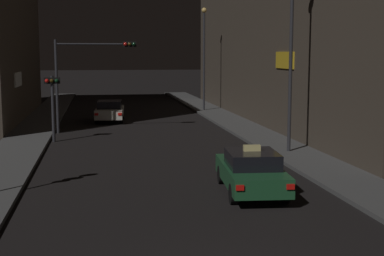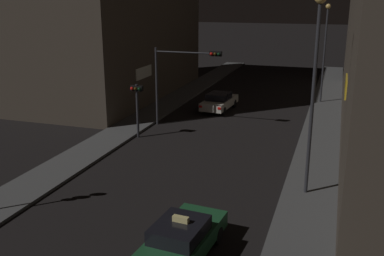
% 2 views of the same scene
% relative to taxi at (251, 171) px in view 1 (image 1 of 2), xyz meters
% --- Properties ---
extents(sidewalk_left, '(2.45, 56.17, 0.15)m').
position_rel_taxi_xyz_m(sidewalk_left, '(-8.76, 18.04, -0.66)').
color(sidewalk_left, '#4C4C4C').
rests_on(sidewalk_left, ground_plane).
extents(sidewalk_right, '(2.45, 56.17, 0.15)m').
position_rel_taxi_xyz_m(sidewalk_right, '(3.83, 18.04, -0.66)').
color(sidewalk_right, '#4C4C4C').
rests_on(sidewalk_right, ground_plane).
extents(taxi, '(2.16, 4.58, 1.62)m').
position_rel_taxi_xyz_m(taxi, '(0.00, 0.00, 0.00)').
color(taxi, '#1E512D').
rests_on(taxi, ground_plane).
extents(far_car, '(2.11, 4.57, 1.42)m').
position_rel_taxi_xyz_m(far_car, '(-4.20, 20.61, -0.00)').
color(far_car, silver).
rests_on(far_car, ground_plane).
extents(traffic_light_overhead, '(4.67, 0.42, 5.39)m').
position_rel_taxi_xyz_m(traffic_light_overhead, '(-5.51, 15.29, 3.18)').
color(traffic_light_overhead, '#2D2D33').
rests_on(traffic_light_overhead, ground_plane).
extents(traffic_light_left_kerb, '(0.80, 0.42, 3.46)m').
position_rel_taxi_xyz_m(traffic_light_left_kerb, '(-7.29, 12.08, 1.76)').
color(traffic_light_left_kerb, '#2D2D33').
rests_on(traffic_light_left_kerb, ground_plane).
extents(street_lamp_near_block, '(0.49, 0.49, 8.75)m').
position_rel_taxi_xyz_m(street_lamp_near_block, '(3.64, 6.59, 5.08)').
color(street_lamp_near_block, '#2D2D33').
rests_on(street_lamp_near_block, sidewalk_right).
extents(street_lamp_far_block, '(0.40, 0.40, 8.00)m').
position_rel_taxi_xyz_m(street_lamp_far_block, '(3.32, 25.62, 4.22)').
color(street_lamp_far_block, '#2D2D33').
rests_on(street_lamp_far_block, sidewalk_right).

